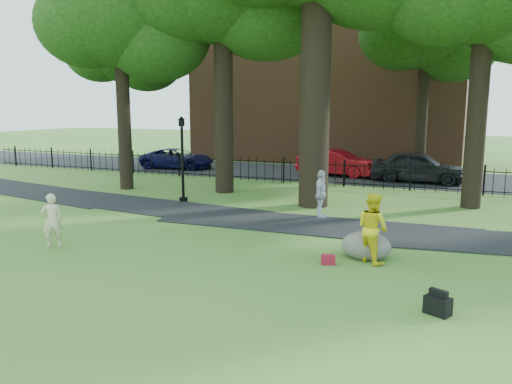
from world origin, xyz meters
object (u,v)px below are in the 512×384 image
at_px(boulder, 366,244).
at_px(red_sedan, 337,163).
at_px(man, 373,228).
at_px(lamppost, 182,160).
at_px(woman, 52,220).

xyz_separation_m(boulder, red_sedan, (-4.33, 14.36, 0.34)).
distance_m(man, lamppost, 9.68).
bearing_deg(red_sedan, lamppost, 166.17).
xyz_separation_m(woman, boulder, (7.90, 2.29, -0.37)).
xyz_separation_m(woman, man, (8.09, 2.00, 0.12)).
bearing_deg(woman, boulder, 152.62).
relative_size(woman, lamppost, 0.43).
bearing_deg(man, lamppost, 4.96).
xyz_separation_m(woman, lamppost, (-0.19, 6.95, 0.92)).
distance_m(boulder, red_sedan, 15.01).
bearing_deg(woman, man, 150.37).
distance_m(woman, red_sedan, 17.03).
bearing_deg(man, boulder, -20.16).
bearing_deg(lamppost, boulder, -51.84).
relative_size(woman, boulder, 1.18).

